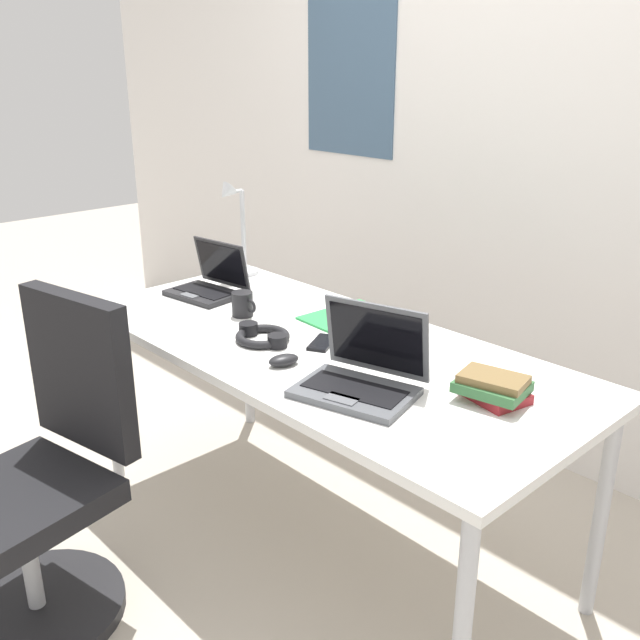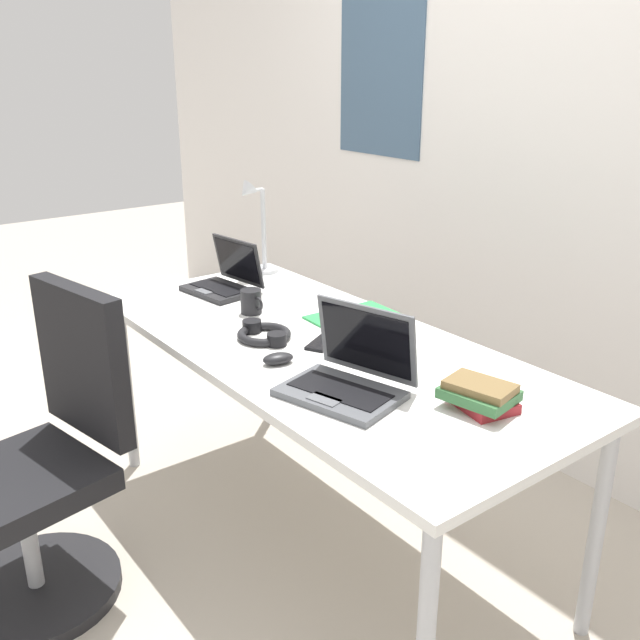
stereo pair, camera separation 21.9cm
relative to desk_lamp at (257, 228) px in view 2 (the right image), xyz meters
name	(u,v)px [view 2 (the right image)]	position (x,y,z in m)	size (l,w,h in m)	color
ground_plane	(320,533)	(0.80, -0.28, -0.94)	(12.00, 12.00, 0.00)	#B7AD9E
wall_back	(547,143)	(0.80, 0.82, 0.36)	(6.00, 0.13, 2.60)	silver
desk	(320,359)	(0.80, -0.28, -0.25)	(1.80, 0.80, 0.74)	white
desk_lamp	(257,228)	(0.00, 0.00, 0.00)	(0.12, 0.18, 0.40)	silver
laptop_near_mouse	(348,377)	(1.13, -0.43, -0.15)	(0.37, 0.33, 0.23)	#515459
laptop_by_keyboard	(223,281)	(0.13, -0.25, -0.16)	(0.30, 0.26, 0.20)	#232326
computer_mouse	(278,359)	(0.85, -0.48, -0.18)	(0.06, 0.10, 0.03)	black
cell_phone	(323,343)	(0.81, -0.27, -0.19)	(0.06, 0.14, 0.01)	black
headphones	(264,334)	(0.65, -0.40, -0.18)	(0.21, 0.18, 0.04)	black
book_stack	(480,395)	(1.42, -0.22, -0.16)	(0.20, 0.18, 0.08)	maroon
paper_folder_back_right	(356,318)	(0.70, -0.04, -0.19)	(0.23, 0.31, 0.01)	green
coffee_mug	(251,302)	(0.42, -0.30, -0.15)	(0.11, 0.08, 0.09)	black
office_chair	(45,476)	(0.48, -1.10, -0.54)	(0.52, 0.58, 0.97)	black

